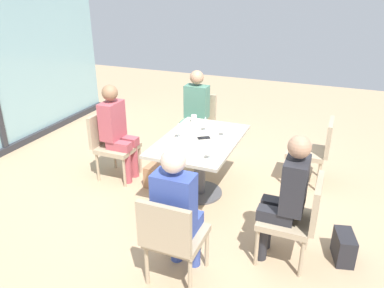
{
  "coord_description": "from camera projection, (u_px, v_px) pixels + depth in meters",
  "views": [
    {
      "loc": [
        -3.81,
        -1.45,
        2.44
      ],
      "look_at": [
        0.0,
        0.1,
        0.65
      ],
      "focal_mm": 35.45,
      "sensor_mm": 36.0,
      "label": 1
    }
  ],
  "objects": [
    {
      "name": "handbag_2",
      "position": [
        220.0,
        145.0,
        5.74
      ],
      "size": [
        0.32,
        0.19,
        0.28
      ],
      "primitive_type": "cube",
      "rotation": [
        0.0,
        0.0,
        0.11
      ],
      "color": "silver",
      "rests_on": "ground_plane"
    },
    {
      "name": "dining_table_main",
      "position": [
        200.0,
        153.0,
        4.49
      ],
      "size": [
        1.33,
        0.87,
        0.73
      ],
      "color": "#BCB29E",
      "rests_on": "ground_plane"
    },
    {
      "name": "handbag_0",
      "position": [
        155.0,
        174.0,
        4.87
      ],
      "size": [
        0.31,
        0.18,
        0.28
      ],
      "primitive_type": "cube",
      "rotation": [
        0.0,
        0.0,
        -0.05
      ],
      "color": "#A3704C",
      "rests_on": "ground_plane"
    },
    {
      "name": "wine_glass_3",
      "position": [
        178.0,
        127.0,
        4.4
      ],
      "size": [
        0.07,
        0.07,
        0.18
      ],
      "color": "silver",
      "rests_on": "dining_table_main"
    },
    {
      "name": "handbag_1",
      "position": [
        344.0,
        247.0,
        3.55
      ],
      "size": [
        0.33,
        0.23,
        0.28
      ],
      "primitive_type": "cube",
      "rotation": [
        0.0,
        0.0,
        0.24
      ],
      "color": "#232328",
      "rests_on": "ground_plane"
    },
    {
      "name": "person_far_right",
      "position": [
        195.0,
        109.0,
        5.52
      ],
      "size": [
        0.39,
        0.34,
        1.26
      ],
      "color": "#4C7F6B",
      "rests_on": "ground_plane"
    },
    {
      "name": "chair_near_window",
      "position": [
        111.0,
        142.0,
        4.94
      ],
      "size": [
        0.46,
        0.51,
        0.87
      ],
      "color": "tan",
      "rests_on": "ground_plane"
    },
    {
      "name": "chair_side_end",
      "position": [
        172.0,
        235.0,
        3.14
      ],
      "size": [
        0.5,
        0.46,
        0.87
      ],
      "color": "tan",
      "rests_on": "ground_plane"
    },
    {
      "name": "person_side_end",
      "position": [
        177.0,
        208.0,
        3.15
      ],
      "size": [
        0.39,
        0.34,
        1.26
      ],
      "color": "#384C9E",
      "rests_on": "ground_plane"
    },
    {
      "name": "person_front_left",
      "position": [
        287.0,
        193.0,
        3.36
      ],
      "size": [
        0.34,
        0.39,
        1.26
      ],
      "color": "#28282D",
      "rests_on": "ground_plane"
    },
    {
      "name": "ground_plane",
      "position": [
        199.0,
        193.0,
        4.71
      ],
      "size": [
        12.0,
        12.0,
        0.0
      ],
      "primitive_type": "plane",
      "color": "tan"
    },
    {
      "name": "person_near_window",
      "position": [
        117.0,
        128.0,
        4.82
      ],
      "size": [
        0.34,
        0.39,
        1.26
      ],
      "color": "#B24C56",
      "rests_on": "ground_plane"
    },
    {
      "name": "wine_glass_2",
      "position": [
        224.0,
        126.0,
        4.45
      ],
      "size": [
        0.07,
        0.07,
        0.18
      ],
      "color": "silver",
      "rests_on": "dining_table_main"
    },
    {
      "name": "wine_glass_1",
      "position": [
        205.0,
        121.0,
        4.6
      ],
      "size": [
        0.07,
        0.07,
        0.18
      ],
      "color": "silver",
      "rests_on": "dining_table_main"
    },
    {
      "name": "coffee_cup",
      "position": [
        194.0,
        118.0,
        4.94
      ],
      "size": [
        0.08,
        0.08,
        0.09
      ],
      "primitive_type": "cylinder",
      "color": "white",
      "rests_on": "dining_table_main"
    },
    {
      "name": "chair_front_right",
      "position": [
        315.0,
        148.0,
        4.76
      ],
      "size": [
        0.46,
        0.5,
        0.87
      ],
      "color": "tan",
      "rests_on": "ground_plane"
    },
    {
      "name": "cell_phone_on_table",
      "position": [
        204.0,
        138.0,
        4.44
      ],
      "size": [
        0.14,
        0.16,
        0.01
      ],
      "primitive_type": "cube",
      "rotation": [
        0.0,
        0.0,
        0.6
      ],
      "color": "black",
      "rests_on": "dining_table_main"
    },
    {
      "name": "wine_glass_0",
      "position": [
        209.0,
        148.0,
        3.86
      ],
      "size": [
        0.07,
        0.07,
        0.18
      ],
      "color": "silver",
      "rests_on": "dining_table_main"
    },
    {
      "name": "chair_far_right",
      "position": [
        198.0,
        120.0,
        5.69
      ],
      "size": [
        0.5,
        0.46,
        0.87
      ],
      "color": "tan",
      "rests_on": "ground_plane"
    },
    {
      "name": "chair_front_left",
      "position": [
        297.0,
        215.0,
        3.4
      ],
      "size": [
        0.46,
        0.5,
        0.87
      ],
      "color": "tan",
      "rests_on": "ground_plane"
    }
  ]
}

